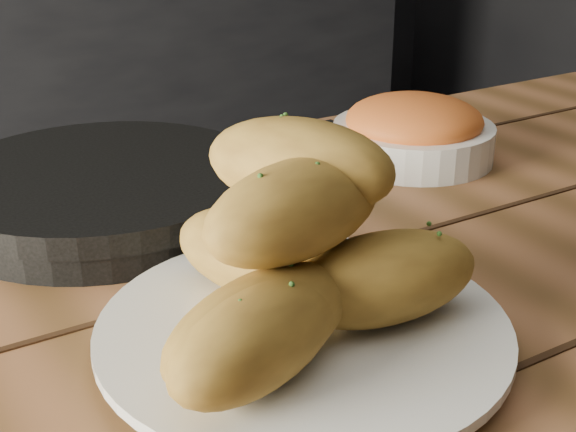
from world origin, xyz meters
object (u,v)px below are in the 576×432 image
at_px(skillet, 106,190).
at_px(plate, 303,333).
at_px(bowl, 414,131).
at_px(bread_rolls, 293,261).

bearing_deg(skillet, plate, -83.48).
distance_m(plate, bowl, 0.41).
xyz_separation_m(plate, bread_rolls, (-0.01, -0.00, 0.06)).
bearing_deg(plate, bread_rolls, -157.60).
height_order(bread_rolls, bowl, bread_rolls).
relative_size(bread_rolls, skillet, 0.59).
bearing_deg(plate, bowl, 39.72).
bearing_deg(bread_rolls, skillet, 94.29).
distance_m(bread_rolls, bowl, 0.42).
relative_size(plate, bowl, 1.58).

